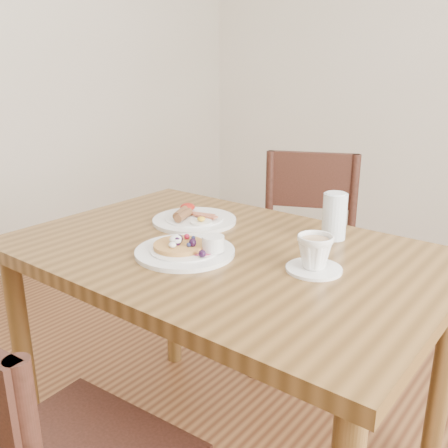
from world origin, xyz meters
name	(u,v)px	position (x,y,z in m)	size (l,w,h in m)	color
dining_table	(224,280)	(0.00, 0.00, 0.65)	(1.20, 0.80, 0.75)	brown
chair_far	(306,249)	(-0.13, 0.74, 0.49)	(0.56, 0.56, 0.88)	#3F1E16
pancake_plate	(187,249)	(-0.05, -0.10, 0.76)	(0.27, 0.27, 0.06)	white
breakfast_plate	(193,219)	(-0.22, 0.13, 0.76)	(0.27, 0.27, 0.04)	white
teacup_saucer	(315,255)	(0.27, 0.01, 0.79)	(0.14, 0.14, 0.09)	white
water_glass	(334,216)	(0.20, 0.26, 0.82)	(0.07, 0.07, 0.14)	silver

